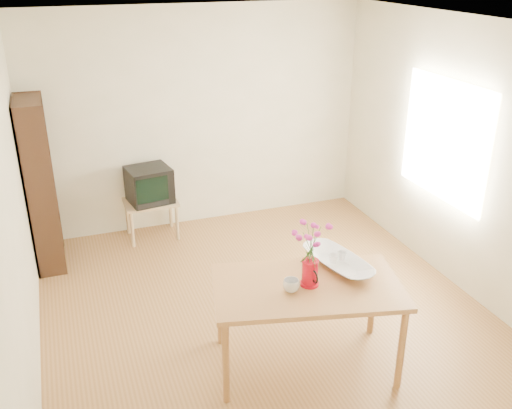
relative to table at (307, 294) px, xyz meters
name	(u,v)px	position (x,y,z in m)	size (l,w,h in m)	color
room	(271,185)	(-0.01, 0.75, 0.63)	(4.50, 4.50, 4.50)	brown
table	(307,294)	(0.00, 0.00, 0.00)	(1.60, 1.14, 0.75)	#9A6434
tv_stand	(151,207)	(-0.74, 2.72, -0.28)	(0.60, 0.45, 0.46)	tan
bookshelf	(41,190)	(-1.89, 2.50, 0.17)	(0.28, 0.70, 1.80)	black
pitcher	(310,274)	(0.01, 0.00, 0.18)	(0.14, 0.22, 0.22)	red
flowers	(311,241)	(0.01, 0.00, 0.46)	(0.25, 0.25, 0.35)	#F83AC5
mug	(291,286)	(-0.15, -0.04, 0.13)	(0.13, 0.13, 0.10)	white
bowl	(339,241)	(0.35, 0.19, 0.30)	(0.47, 0.47, 0.45)	white
teacup_a	(334,247)	(0.31, 0.19, 0.26)	(0.06, 0.06, 0.06)	white
teacup_b	(342,244)	(0.40, 0.21, 0.26)	(0.07, 0.07, 0.06)	white
television	(149,184)	(-0.74, 2.73, 0.00)	(0.53, 0.50, 0.41)	black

